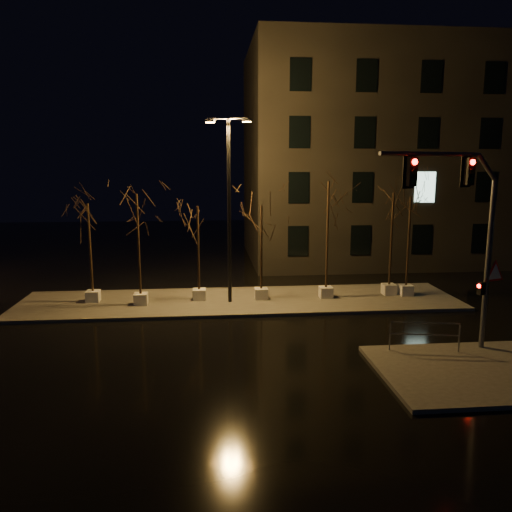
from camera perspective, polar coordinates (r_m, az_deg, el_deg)
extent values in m
plane|color=black|center=(19.62, -0.64, -10.04)|extent=(90.00, 90.00, 0.00)
cube|color=#413F3A|center=(25.30, -1.79, -5.18)|extent=(22.00, 5.00, 0.15)
cube|color=#413F3A|center=(18.63, 24.58, -11.89)|extent=(7.00, 5.00, 0.15)
cube|color=black|center=(39.53, 18.01, 10.77)|extent=(25.00, 12.00, 15.00)
cube|color=silver|center=(26.16, -18.12, -4.38)|extent=(0.65, 0.65, 0.55)
cylinder|color=black|center=(25.67, -18.42, 0.88)|extent=(0.11, 0.11, 4.32)
cube|color=silver|center=(25.01, -13.03, -4.80)|extent=(0.65, 0.65, 0.55)
cylinder|color=black|center=(24.46, -13.28, 1.29)|extent=(0.11, 0.11, 4.82)
cube|color=silver|center=(25.37, -6.50, -4.38)|extent=(0.65, 0.65, 0.55)
cylinder|color=black|center=(24.88, -6.61, 0.88)|extent=(0.11, 0.11, 4.16)
cube|color=silver|center=(25.38, 0.61, -4.31)|extent=(0.65, 0.65, 0.55)
cylinder|color=black|center=(24.89, 0.62, 0.97)|extent=(0.11, 0.11, 4.18)
cube|color=silver|center=(25.90, 7.99, -4.11)|extent=(0.65, 0.65, 0.55)
cylinder|color=black|center=(25.33, 8.16, 2.39)|extent=(0.11, 0.11, 5.37)
cube|color=silver|center=(27.15, 14.94, -3.69)|extent=(0.65, 0.65, 0.55)
cylinder|color=black|center=(26.65, 15.21, 1.87)|extent=(0.11, 0.11, 4.77)
cube|color=silver|center=(27.23, 16.74, -3.74)|extent=(0.65, 0.65, 0.55)
cylinder|color=black|center=(26.74, 17.02, 1.62)|extent=(0.11, 0.11, 4.60)
cylinder|color=#595B61|center=(19.94, 24.96, -1.02)|extent=(0.19, 0.19, 6.17)
cylinder|color=#595B61|center=(17.53, 19.43, 10.94)|extent=(3.96, 1.40, 0.14)
cube|color=black|center=(18.71, 23.18, 8.88)|extent=(0.36, 0.31, 0.93)
cube|color=black|center=(17.01, 17.35, 9.18)|extent=(0.36, 0.31, 0.93)
cube|color=black|center=(19.93, 24.34, -3.40)|extent=(0.27, 0.25, 0.46)
cone|color=red|center=(20.19, 25.58, -1.83)|extent=(1.03, 0.36, 1.07)
sphere|color=#FF0C07|center=(19.62, 25.78, 9.62)|extent=(0.19, 0.19, 0.19)
cylinder|color=black|center=(24.17, -3.09, 4.93)|extent=(0.18, 0.18, 8.84)
cylinder|color=black|center=(24.16, -3.19, 15.43)|extent=(1.89, 0.64, 0.09)
cube|color=#FF9C32|center=(24.38, -5.28, 15.04)|extent=(0.49, 0.36, 0.18)
cube|color=#FF9C32|center=(23.95, -1.06, 15.17)|extent=(0.49, 0.36, 0.18)
cylinder|color=#595B61|center=(19.12, 15.06, -8.88)|extent=(0.06, 0.06, 1.00)
cylinder|color=#595B61|center=(19.69, 22.20, -8.74)|extent=(0.06, 0.06, 1.00)
cylinder|color=#595B61|center=(19.20, 18.78, -7.25)|extent=(2.42, 0.50, 0.04)
cylinder|color=#595B61|center=(19.33, 18.70, -8.51)|extent=(2.42, 0.50, 0.04)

